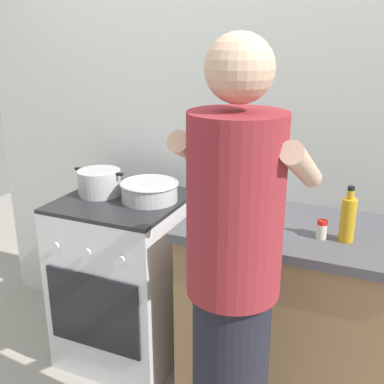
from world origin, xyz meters
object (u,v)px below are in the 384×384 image
at_px(spice_bottle, 322,230).
at_px(oil_bottle, 348,219).
at_px(utensil_crock, 263,184).
at_px(pot, 99,182).
at_px(mixing_bowl, 149,190).
at_px(stove_range, 126,278).
at_px(person, 233,300).

bearing_deg(spice_bottle, oil_bottle, 9.09).
xyz_separation_m(utensil_crock, oil_bottle, (0.43, -0.28, -0.01)).
height_order(pot, oil_bottle, oil_bottle).
bearing_deg(mixing_bowl, utensil_crock, 17.85).
xyz_separation_m(stove_range, utensil_crock, (0.67, 0.21, 0.55)).
relative_size(pot, spice_bottle, 3.66).
relative_size(mixing_bowl, spice_bottle, 3.75).
relative_size(utensil_crock, spice_bottle, 4.20).
bearing_deg(utensil_crock, pot, -166.65).
height_order(stove_range, utensil_crock, utensil_crock).
height_order(mixing_bowl, utensil_crock, utensil_crock).
relative_size(utensil_crock, oil_bottle, 1.42).
height_order(pot, person, person).
xyz_separation_m(stove_range, pot, (-0.14, 0.02, 0.52)).
bearing_deg(oil_bottle, spice_bottle, -170.91).
distance_m(stove_range, pot, 0.53).
relative_size(spice_bottle, oil_bottle, 0.34).
height_order(mixing_bowl, oil_bottle, oil_bottle).
height_order(utensil_crock, oil_bottle, utensil_crock).
relative_size(spice_bottle, person, 0.05).
xyz_separation_m(pot, oil_bottle, (1.23, -0.09, 0.03)).
xyz_separation_m(spice_bottle, person, (-0.20, -0.53, -0.08)).
bearing_deg(pot, stove_range, -6.92).
bearing_deg(mixing_bowl, oil_bottle, -6.44).
bearing_deg(spice_bottle, utensil_crock, 138.59).
relative_size(pot, person, 0.17).
bearing_deg(stove_range, utensil_crock, 17.36).
height_order(mixing_bowl, spice_bottle, mixing_bowl).
relative_size(stove_range, mixing_bowl, 3.07).
bearing_deg(spice_bottle, mixing_bowl, 171.88).
distance_m(stove_range, oil_bottle, 1.22).
height_order(spice_bottle, person, person).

